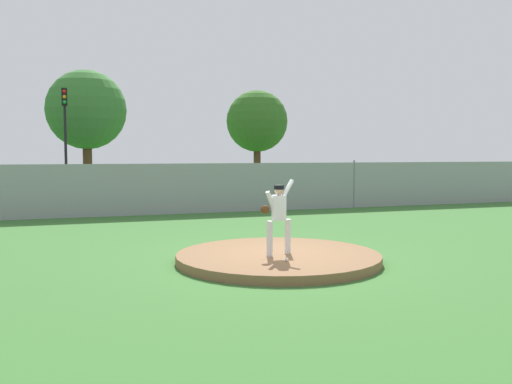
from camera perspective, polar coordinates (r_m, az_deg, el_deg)
The scene contains 12 objects.
ground_plane at distance 17.50m, azimuth -4.83°, elevation -3.68°, with size 80.00×80.00×0.00m, color #386B2D.
asphalt_strip at distance 25.77m, azimuth -9.47°, elevation -1.22°, with size 44.00×7.00×0.01m, color #2B2B2D.
pitchers_mound at distance 11.83m, azimuth 2.36°, elevation -6.94°, with size 4.44×4.44×0.19m, color brown.
pitcher_youth at distance 11.50m, azimuth 2.38°, elevation -2.12°, with size 0.77×0.32×1.62m.
baseball at distance 10.95m, azimuth 3.27°, elevation -7.13°, with size 0.07×0.07×0.07m, color white.
chainlink_fence at distance 21.28m, azimuth -7.48°, elevation 0.36°, with size 37.36×0.07×2.08m.
parked_car_slate at distance 25.36m, azimuth -16.07°, elevation 0.38°, with size 1.92×4.16×1.68m.
parked_car_white at distance 25.68m, azimuth -9.06°, elevation 0.51°, with size 2.06×4.74×1.61m.
parked_car_champagne at distance 27.25m, azimuth 0.35°, elevation 0.82°, with size 1.81×4.76×1.69m.
traffic_light_near at distance 29.67m, azimuth -19.54°, elevation 6.71°, with size 0.28×0.46×5.71m.
tree_leaning_west at distance 33.41m, azimuth -17.50°, elevation 8.25°, with size 4.62×4.62×7.24m.
tree_slender_far at distance 35.91m, azimuth 0.12°, elevation 7.45°, with size 4.05×4.05×6.53m.
Camera 1 is at (-4.24, -10.81, 2.35)m, focal length 37.82 mm.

